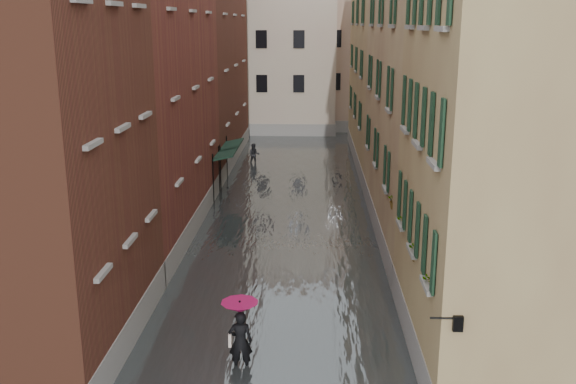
# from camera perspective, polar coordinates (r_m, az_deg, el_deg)

# --- Properties ---
(ground) EXTENTS (120.00, 120.00, 0.00)m
(ground) POSITION_cam_1_polar(r_m,az_deg,el_deg) (21.07, -1.18, -11.38)
(ground) COLOR #525355
(ground) RESTS_ON ground
(floodwater) EXTENTS (10.00, 60.00, 0.20)m
(floodwater) POSITION_cam_1_polar(r_m,az_deg,el_deg) (33.19, 0.13, -1.26)
(floodwater) COLOR #4D5456
(floodwater) RESTS_ON ground
(building_left_near) EXTENTS (6.00, 8.00, 13.00)m
(building_left_near) POSITION_cam_1_polar(r_m,az_deg,el_deg) (18.95, -23.41, 5.09)
(building_left_near) COLOR brown
(building_left_near) RESTS_ON ground
(building_left_mid) EXTENTS (6.00, 14.00, 12.50)m
(building_left_mid) POSITION_cam_1_polar(r_m,az_deg,el_deg) (29.20, -14.17, 8.39)
(building_left_mid) COLOR brown
(building_left_mid) RESTS_ON ground
(building_left_far) EXTENTS (6.00, 16.00, 14.00)m
(building_left_far) POSITION_cam_1_polar(r_m,az_deg,el_deg) (43.70, -8.72, 11.66)
(building_left_far) COLOR brown
(building_left_far) RESTS_ON ground
(building_right_near) EXTENTS (6.00, 8.00, 11.50)m
(building_right_near) POSITION_cam_1_polar(r_m,az_deg,el_deg) (18.20, 20.91, 2.57)
(building_right_near) COLOR #93744C
(building_right_near) RESTS_ON ground
(building_right_mid) EXTENTS (6.00, 14.00, 13.00)m
(building_right_mid) POSITION_cam_1_polar(r_m,az_deg,el_deg) (28.61, 14.16, 8.77)
(building_right_mid) COLOR tan
(building_right_mid) RESTS_ON ground
(building_right_far) EXTENTS (6.00, 16.00, 11.50)m
(building_right_far) POSITION_cam_1_polar(r_m,az_deg,el_deg) (43.41, 10.10, 9.93)
(building_right_far) COLOR #93744C
(building_right_far) RESTS_ON ground
(building_end_cream) EXTENTS (12.00, 9.00, 13.00)m
(building_end_cream) POSITION_cam_1_polar(r_m,az_deg,el_deg) (57.09, -2.00, 12.03)
(building_end_cream) COLOR beige
(building_end_cream) RESTS_ON ground
(building_end_pink) EXTENTS (10.00, 9.00, 12.00)m
(building_end_pink) POSITION_cam_1_polar(r_m,az_deg,el_deg) (59.16, 7.06, 11.54)
(building_end_pink) COLOR tan
(building_end_pink) RESTS_ON ground
(awning_near) EXTENTS (1.09, 2.71, 2.80)m
(awning_near) POSITION_cam_1_polar(r_m,az_deg,el_deg) (34.31, -5.62, 3.26)
(awning_near) COLOR black
(awning_near) RESTS_ON ground
(awning_far) EXTENTS (1.09, 3.28, 2.80)m
(awning_far) POSITION_cam_1_polar(r_m,az_deg,el_deg) (36.69, -5.10, 4.06)
(awning_far) COLOR black
(awning_far) RESTS_ON ground
(wall_lantern) EXTENTS (0.71, 0.22, 0.35)m
(wall_lantern) POSITION_cam_1_polar(r_m,az_deg,el_deg) (14.68, 14.76, -11.14)
(wall_lantern) COLOR black
(wall_lantern) RESTS_ON ground
(window_planters) EXTENTS (0.59, 8.22, 0.84)m
(window_planters) POSITION_cam_1_polar(r_m,az_deg,el_deg) (19.31, 10.95, -2.93)
(window_planters) COLOR brown
(window_planters) RESTS_ON ground
(pedestrian_main) EXTENTS (1.03, 1.03, 2.06)m
(pedestrian_main) POSITION_cam_1_polar(r_m,az_deg,el_deg) (17.81, -4.28, -12.05)
(pedestrian_main) COLOR black
(pedestrian_main) RESTS_ON ground
(pedestrian_far) EXTENTS (0.78, 0.63, 1.50)m
(pedestrian_far) POSITION_cam_1_polar(r_m,az_deg,el_deg) (42.90, -3.03, 3.33)
(pedestrian_far) COLOR black
(pedestrian_far) RESTS_ON ground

